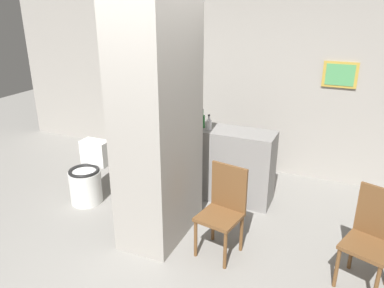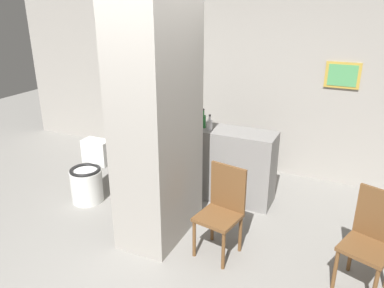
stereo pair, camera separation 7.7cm
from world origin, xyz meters
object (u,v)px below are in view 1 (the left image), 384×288
object	(u,v)px
bicycle	(156,159)
chair_near_pillar	(223,207)
bottle_tall	(202,121)
toilet	(88,177)
chair_by_doorway	(372,235)

from	to	relation	value
bicycle	chair_near_pillar	bearing A→B (deg)	-38.87
bicycle	bottle_tall	bearing A→B (deg)	-6.31
toilet	bicycle	distance (m)	1.00
chair_near_pillar	bicycle	bearing A→B (deg)	151.54
toilet	bicycle	xyz separation A→B (m)	(0.54, 0.84, 0.03)
chair_near_pillar	chair_by_doorway	bearing A→B (deg)	13.40
toilet	bicycle	world-z (taller)	toilet
toilet	chair_by_doorway	size ratio (longest dim) A/B	0.81
bicycle	toilet	bearing A→B (deg)	-122.67
toilet	chair_near_pillar	world-z (taller)	chair_near_pillar
bottle_tall	toilet	bearing A→B (deg)	-149.53
toilet	bicycle	size ratio (longest dim) A/B	0.46
bottle_tall	chair_by_doorway	bearing A→B (deg)	-25.79
toilet	chair_near_pillar	bearing A→B (deg)	-8.81
toilet	bottle_tall	bearing A→B (deg)	30.47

